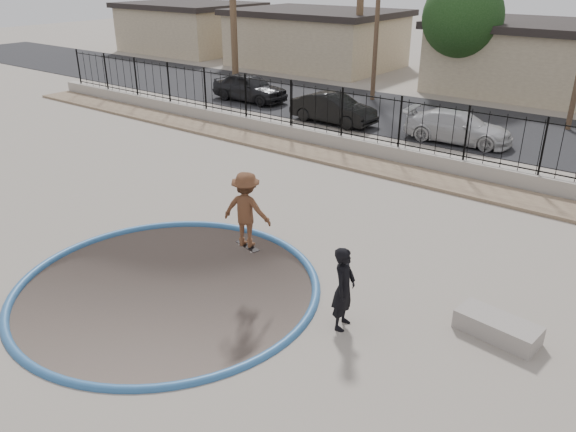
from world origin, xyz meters
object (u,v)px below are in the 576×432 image
Objects in this scene: skater at (247,213)px; skateboard at (248,246)px; concrete_ledge at (497,327)px; videographer at (344,288)px; car_a at (250,87)px; car_b at (333,109)px; car_c at (458,127)px.

skater is 0.94m from skateboard.
videographer is at bearing -148.89° from concrete_ledge.
videographer is 20.92m from car_a.
car_a is at bearing -64.78° from skater.
skater reaches higher than car_b.
concrete_ledge is (6.46, 0.15, 0.14)m from skateboard.
car_b reaches higher than concrete_ledge.
car_a is 11.89m from car_c.
car_a is at bearing 143.91° from concrete_ledge.
skater reaches higher than concrete_ledge.
videographer is 0.44× the size of car_b.
skater is at bearing -138.95° from car_a.
skater is 0.49× the size of car_b.
car_a is 0.99× the size of car_c.
car_b is (-5.15, 11.92, -0.29)m from skater.
concrete_ledge reaches higher than skateboard.
skater is 17.24m from car_a.
skater is at bearing 172.62° from car_c.
car_c is at bearing -108.40° from skater.
car_a is at bearing 80.08° from car_b.
skateboard is 4.17m from videographer.
skateboard is at bearing 57.39° from videographer.
videographer is (3.83, -1.43, 0.84)m from skateboard.
concrete_ledge is at bearing -125.78° from car_a.
car_c is (-3.20, 13.92, -0.22)m from videographer.
concrete_ledge is at bearing -159.20° from car_c.
car_c reaches higher than skateboard.
skater is 12.50m from car_c.
skater is 1.25× the size of concrete_ledge.
skater is 12.99m from car_b.
videographer is at bearing -6.84° from skateboard.
skateboard is 0.19× the size of car_c.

